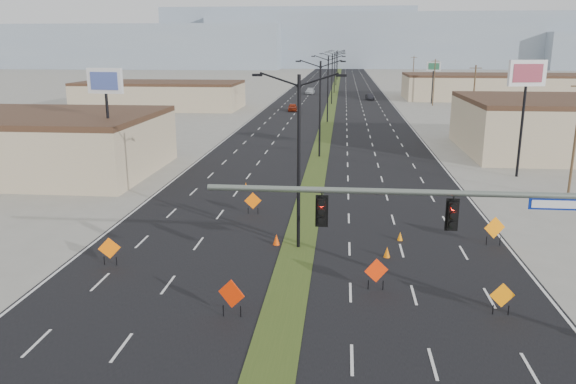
# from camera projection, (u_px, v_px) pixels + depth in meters

# --- Properties ---
(ground) EXTENTS (600.00, 600.00, 0.00)m
(ground) POSITION_uv_depth(u_px,v_px,m) (273.00, 356.00, 21.46)
(ground) COLOR gray
(ground) RESTS_ON ground
(road_surface) EXTENTS (25.00, 400.00, 0.02)m
(road_surface) POSITION_uv_depth(u_px,v_px,m) (332.00, 102.00, 117.74)
(road_surface) COLOR black
(road_surface) RESTS_ON ground
(median_strip) EXTENTS (2.00, 400.00, 0.04)m
(median_strip) POSITION_uv_depth(u_px,v_px,m) (332.00, 102.00, 117.74)
(median_strip) COLOR #334A1A
(median_strip) RESTS_ON ground
(building_sw_far) EXTENTS (30.00, 14.00, 4.50)m
(building_sw_far) POSITION_uv_depth(u_px,v_px,m) (160.00, 96.00, 105.77)
(building_sw_far) COLOR tan
(building_sw_far) RESTS_ON ground
(building_se_far) EXTENTS (44.00, 16.00, 5.00)m
(building_se_far) POSITION_uv_depth(u_px,v_px,m) (506.00, 88.00, 123.14)
(building_se_far) COLOR tan
(building_se_far) RESTS_ON ground
(mesa_west) EXTENTS (180.00, 50.00, 22.00)m
(mesa_west) POSITION_uv_depth(u_px,v_px,m) (115.00, 47.00, 299.66)
(mesa_west) COLOR #8897A9
(mesa_west) RESTS_ON ground
(mesa_center) EXTENTS (220.00, 50.00, 28.00)m
(mesa_center) POSITION_uv_depth(u_px,v_px,m) (415.00, 41.00, 302.98)
(mesa_center) COLOR #8897A9
(mesa_center) RESTS_ON ground
(mesa_backdrop) EXTENTS (140.00, 50.00, 32.00)m
(mesa_backdrop) POSITION_uv_depth(u_px,v_px,m) (290.00, 38.00, 328.37)
(mesa_backdrop) COLOR #8897A9
(mesa_backdrop) RESTS_ON ground
(signal_mast) EXTENTS (16.30, 0.60, 8.00)m
(signal_mast) POSITION_uv_depth(u_px,v_px,m) (501.00, 228.00, 21.36)
(signal_mast) COLOR slate
(signal_mast) RESTS_ON ground
(streetlight_0) EXTENTS (5.15, 0.24, 10.02)m
(streetlight_0) POSITION_uv_depth(u_px,v_px,m) (299.00, 157.00, 31.64)
(streetlight_0) COLOR black
(streetlight_0) RESTS_ON ground
(streetlight_1) EXTENTS (5.15, 0.24, 10.02)m
(streetlight_1) POSITION_uv_depth(u_px,v_px,m) (320.00, 106.00, 58.60)
(streetlight_1) COLOR black
(streetlight_1) RESTS_ON ground
(streetlight_2) EXTENTS (5.15, 0.24, 10.02)m
(streetlight_2) POSITION_uv_depth(u_px,v_px,m) (328.00, 87.00, 85.56)
(streetlight_2) COLOR black
(streetlight_2) RESTS_ON ground
(streetlight_3) EXTENTS (5.15, 0.24, 10.02)m
(streetlight_3) POSITION_uv_depth(u_px,v_px,m) (332.00, 77.00, 112.52)
(streetlight_3) COLOR black
(streetlight_3) RESTS_ON ground
(streetlight_4) EXTENTS (5.15, 0.24, 10.02)m
(streetlight_4) POSITION_uv_depth(u_px,v_px,m) (335.00, 71.00, 139.48)
(streetlight_4) COLOR black
(streetlight_4) RESTS_ON ground
(streetlight_5) EXTENTS (5.15, 0.24, 10.02)m
(streetlight_5) POSITION_uv_depth(u_px,v_px,m) (336.00, 67.00, 166.44)
(streetlight_5) COLOR black
(streetlight_5) RESTS_ON ground
(streetlight_6) EXTENTS (5.15, 0.24, 10.02)m
(streetlight_6) POSITION_uv_depth(u_px,v_px,m) (337.00, 64.00, 193.40)
(streetlight_6) COLOR black
(streetlight_6) RESTS_ON ground
(utility_pole_0) EXTENTS (1.60, 0.20, 9.00)m
(utility_pole_0) POSITION_uv_depth(u_px,v_px,m) (575.00, 139.00, 42.45)
(utility_pole_0) COLOR #4C3823
(utility_pole_0) RESTS_ON ground
(utility_pole_1) EXTENTS (1.60, 0.20, 9.00)m
(utility_pole_1) POSITION_uv_depth(u_px,v_px,m) (473.00, 98.00, 76.15)
(utility_pole_1) COLOR #4C3823
(utility_pole_1) RESTS_ON ground
(utility_pole_2) EXTENTS (1.60, 0.20, 9.00)m
(utility_pole_2) POSITION_uv_depth(u_px,v_px,m) (434.00, 82.00, 109.85)
(utility_pole_2) COLOR #4C3823
(utility_pole_2) RESTS_ON ground
(utility_pole_3) EXTENTS (1.60, 0.20, 9.00)m
(utility_pole_3) POSITION_uv_depth(u_px,v_px,m) (413.00, 73.00, 143.55)
(utility_pole_3) COLOR #4C3823
(utility_pole_3) RESTS_ON ground
(car_left) EXTENTS (1.90, 4.11, 1.36)m
(car_left) POSITION_uv_depth(u_px,v_px,m) (293.00, 107.00, 101.68)
(car_left) COLOR maroon
(car_left) RESTS_ON ground
(car_mid) EXTENTS (1.89, 4.07, 1.29)m
(car_mid) POSITION_uv_depth(u_px,v_px,m) (370.00, 97.00, 122.53)
(car_mid) COLOR black
(car_mid) RESTS_ON ground
(car_far) EXTENTS (2.21, 4.93, 1.40)m
(car_far) POSITION_uv_depth(u_px,v_px,m) (310.00, 91.00, 137.53)
(car_far) COLOR #B4B9BF
(car_far) RESTS_ON ground
(construction_sign_0) EXTENTS (1.13, 0.42, 1.57)m
(construction_sign_0) POSITION_uv_depth(u_px,v_px,m) (109.00, 249.00, 30.11)
(construction_sign_0) COLOR #FC6805
(construction_sign_0) RESTS_ON ground
(construction_sign_1) EXTENTS (1.25, 0.50, 1.76)m
(construction_sign_1) POSITION_uv_depth(u_px,v_px,m) (232.00, 295.00, 24.29)
(construction_sign_1) COLOR red
(construction_sign_1) RESTS_ON ground
(construction_sign_2) EXTENTS (1.18, 0.22, 1.58)m
(construction_sign_2) POSITION_uv_depth(u_px,v_px,m) (253.00, 201.00, 39.30)
(construction_sign_2) COLOR #FF6605
(construction_sign_2) RESTS_ON ground
(construction_sign_3) EXTENTS (1.17, 0.41, 1.62)m
(construction_sign_3) POSITION_uv_depth(u_px,v_px,m) (376.00, 272.00, 27.03)
(construction_sign_3) COLOR red
(construction_sign_3) RESTS_ON ground
(construction_sign_4) EXTENTS (1.13, 0.21, 1.51)m
(construction_sign_4) POSITION_uv_depth(u_px,v_px,m) (502.00, 296.00, 24.51)
(construction_sign_4) COLOR orange
(construction_sign_4) RESTS_ON ground
(construction_sign_5) EXTENTS (1.29, 0.43, 1.78)m
(construction_sign_5) POSITION_uv_depth(u_px,v_px,m) (494.00, 229.00, 33.07)
(construction_sign_5) COLOR orange
(construction_sign_5) RESTS_ON ground
(cone_0) EXTENTS (0.52, 0.52, 0.68)m
(cone_0) POSITION_uv_depth(u_px,v_px,m) (276.00, 240.00, 33.33)
(cone_0) COLOR #E54204
(cone_0) RESTS_ON ground
(cone_1) EXTENTS (0.39, 0.39, 0.63)m
(cone_1) POSITION_uv_depth(u_px,v_px,m) (387.00, 252.00, 31.37)
(cone_1) COLOR orange
(cone_1) RESTS_ON ground
(cone_2) EXTENTS (0.44, 0.44, 0.56)m
(cone_2) POSITION_uv_depth(u_px,v_px,m) (400.00, 236.00, 34.11)
(cone_2) COLOR orange
(cone_2) RESTS_ON ground
(cone_3) EXTENTS (0.43, 0.43, 0.56)m
(cone_3) POSITION_uv_depth(u_px,v_px,m) (246.00, 186.00, 46.39)
(cone_3) COLOR orange
(cone_3) RESTS_ON ground
(pole_sign_west) EXTENTS (3.18, 0.81, 9.70)m
(pole_sign_west) POSITION_uv_depth(u_px,v_px,m) (106.00, 89.00, 47.27)
(pole_sign_west) COLOR black
(pole_sign_west) RESTS_ON ground
(pole_sign_east_near) EXTENTS (3.36, 1.06, 10.32)m
(pole_sign_east_near) POSITION_uv_depth(u_px,v_px,m) (526.00, 82.00, 48.79)
(pole_sign_east_near) COLOR black
(pole_sign_east_near) RESTS_ON ground
(pole_sign_east_far) EXTENTS (2.68, 1.31, 8.39)m
(pole_sign_east_far) POSITION_uv_depth(u_px,v_px,m) (433.00, 70.00, 113.29)
(pole_sign_east_far) COLOR black
(pole_sign_east_far) RESTS_ON ground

